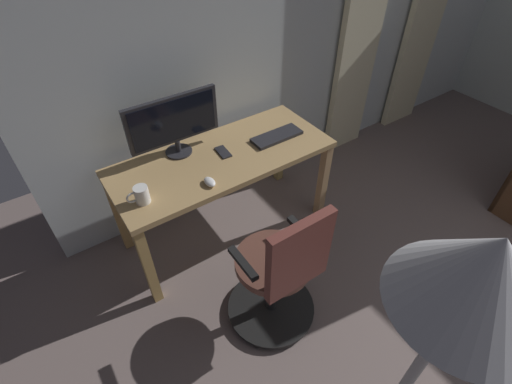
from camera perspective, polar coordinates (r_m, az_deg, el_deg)
back_room_partition at (r=3.29m, az=10.79°, el=25.14°), size 4.83×0.10×2.55m
curtain_left_panel at (r=4.17m, az=24.91°, el=23.77°), size 0.46×0.06×2.26m
curtain_right_panel at (r=3.49m, az=16.00°, el=22.75°), size 0.44×0.06×2.26m
desk at (r=2.56m, az=-5.14°, el=3.96°), size 1.51×0.64×0.72m
office_chair at (r=2.13m, az=3.66°, el=-12.62°), size 0.56×0.56×1.01m
computer_monitor at (r=2.45m, az=-12.60°, el=10.50°), size 0.62×0.18×0.41m
computer_keyboard at (r=2.66m, az=3.24°, el=8.60°), size 0.38×0.14×0.02m
computer_mouse at (r=2.27m, az=-7.18°, el=1.56°), size 0.06×0.10×0.04m
cell_phone_face_up at (r=2.52m, az=-5.10°, el=6.17°), size 0.08×0.15×0.01m
mug_coffee at (r=2.21m, az=-17.33°, el=-0.44°), size 0.13×0.08×0.11m
floor_lamp at (r=0.94m, az=27.88°, el=-17.01°), size 0.33×0.33×1.73m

